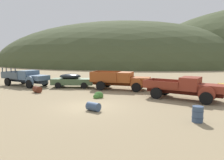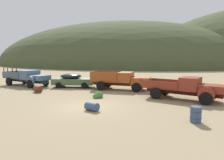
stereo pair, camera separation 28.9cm
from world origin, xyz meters
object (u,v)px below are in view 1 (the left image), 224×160
Objects in this scene: oil_drum_by_truck at (198,114)px; truck_chalk_blue at (28,78)px; truck_oxide_orange at (124,80)px; truck_rust_red at (189,88)px; car_weathered_green at (74,80)px; oil_drum_tipped at (37,89)px; oil_drum_foreground at (93,107)px.

truck_chalk_blue is at bearing 156.57° from oil_drum_by_truck.
truck_oxide_orange reaches higher than truck_rust_red.
truck_rust_red is at bearing -30.08° from car_weathered_green.
truck_chalk_blue reaches higher than truck_rust_red.
oil_drum_by_truck is (12.75, -8.91, -0.38)m from car_weathered_green.
truck_chalk_blue is 20.04m from oil_drum_by_truck.
truck_chalk_blue reaches higher than oil_drum_by_truck.
truck_oxide_orange is at bearing 31.00° from oil_drum_tipped.
oil_drum_tipped is (-1.70, -4.22, -0.50)m from car_weathered_green.
oil_drum_foreground is (0.51, -9.00, -0.74)m from truck_oxide_orange.
truck_rust_red reaches higher than oil_drum_tipped.
car_weathered_green is at bearing -179.13° from truck_rust_red.
oil_drum_tipped is at bearing 162.03° from oil_drum_by_truck.
car_weathered_green is (5.63, 0.95, -0.19)m from truck_chalk_blue.
oil_drum_foreground is at bearing -89.19° from truck_oxide_orange.
truck_chalk_blue is 1.07× the size of truck_oxide_orange.
oil_drum_tipped is at bearing 151.25° from oil_drum_foreground.
truck_chalk_blue is 1.01× the size of truck_rust_red.
truck_chalk_blue reaches higher than oil_drum_foreground.
truck_rust_red is at bearing 5.18° from oil_drum_tipped.
truck_chalk_blue is at bearing 172.87° from car_weathered_green.
oil_drum_tipped is 9.24m from oil_drum_foreground.
truck_chalk_blue is at bearing -172.07° from truck_rust_red.
truck_oxide_orange is 6.13× the size of oil_drum_tipped.
oil_drum_by_truck is at bearing -72.12° from truck_rust_red.
oil_drum_foreground is at bearing -21.85° from truck_chalk_blue.
truck_oxide_orange is at bearing 126.57° from oil_drum_by_truck.
oil_drum_tipped is (-7.59, -4.56, -0.70)m from truck_oxide_orange.
oil_drum_by_truck is 15.19m from oil_drum_tipped.
truck_rust_red is (18.00, -2.00, -0.01)m from truck_chalk_blue.
oil_drum_tipped is 1.00× the size of oil_drum_foreground.
car_weathered_green is at bearing 145.05° from oil_drum_by_truck.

